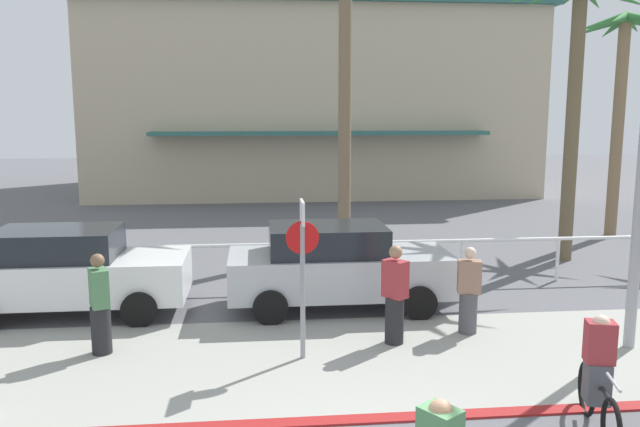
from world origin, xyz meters
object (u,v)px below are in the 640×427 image
object	(u,v)px
palm_tree_3	(578,43)
car_silver_2	(337,266)
palm_tree_2	(346,35)
stop_sign_bike_lane	(302,257)
pedestrian_1	(469,294)
pedestrian_2	(100,308)
cyclist_black_1	(599,377)
pedestrian_0	(395,299)
car_white_1	(69,271)
palm_tree_4	(622,67)

from	to	relation	value
palm_tree_3	car_silver_2	world-z (taller)	palm_tree_3
palm_tree_2	car_silver_2	bearing A→B (deg)	-99.71
stop_sign_bike_lane	pedestrian_1	world-z (taller)	stop_sign_bike_lane
stop_sign_bike_lane	palm_tree_2	size ratio (longest dim) A/B	0.32
car_silver_2	pedestrian_2	world-z (taller)	car_silver_2
palm_tree_2	cyclist_black_1	distance (m)	12.07
cyclist_black_1	pedestrian_0	size ratio (longest dim) A/B	1.04
palm_tree_3	car_silver_2	xyz separation A→B (m)	(-6.57, -3.50, -4.75)
palm_tree_2	car_silver_2	world-z (taller)	palm_tree_2
car_white_1	pedestrian_1	distance (m)	7.58
cyclist_black_1	pedestrian_1	xyz separation A→B (m)	(-0.44, 3.54, 0.03)
stop_sign_bike_lane	palm_tree_3	distance (m)	10.42
pedestrian_1	car_white_1	bearing A→B (deg)	165.69
stop_sign_bike_lane	pedestrian_0	distance (m)	1.89
palm_tree_2	car_white_1	bearing A→B (deg)	-139.11
palm_tree_4	pedestrian_0	world-z (taller)	palm_tree_4
cyclist_black_1	palm_tree_3	bearing A→B (deg)	65.50
palm_tree_4	car_white_1	bearing A→B (deg)	-156.47
pedestrian_0	pedestrian_1	xyz separation A→B (m)	(1.41, 0.37, -0.07)
palm_tree_3	pedestrian_0	xyz separation A→B (m)	(-5.86, -5.62, -4.83)
car_white_1	pedestrian_0	xyz separation A→B (m)	(5.93, -2.24, -0.08)
car_silver_2	pedestrian_0	size ratio (longest dim) A/B	2.56
palm_tree_2	cyclist_black_1	size ratio (longest dim) A/B	4.55
stop_sign_bike_lane	car_silver_2	xyz separation A→B (m)	(0.88, 2.62, -0.81)
pedestrian_0	pedestrian_1	distance (m)	1.46
cyclist_black_1	pedestrian_0	world-z (taller)	pedestrian_0
palm_tree_2	palm_tree_4	xyz separation A→B (m)	(8.69, 1.14, -0.71)
palm_tree_2	palm_tree_3	distance (m)	5.98
palm_tree_3	cyclist_black_1	size ratio (longest dim) A/B	4.06
palm_tree_3	car_white_1	bearing A→B (deg)	-164.03
pedestrian_0	pedestrian_2	size ratio (longest dim) A/B	1.02
palm_tree_2	pedestrian_2	distance (m)	10.46
palm_tree_2	pedestrian_1	bearing A→B (deg)	-80.58
palm_tree_3	cyclist_black_1	distance (m)	10.84
stop_sign_bike_lane	pedestrian_1	size ratio (longest dim) A/B	1.62
stop_sign_bike_lane	cyclist_black_1	size ratio (longest dim) A/B	1.44
cyclist_black_1	pedestrian_0	bearing A→B (deg)	120.25
stop_sign_bike_lane	palm_tree_3	world-z (taller)	palm_tree_3
pedestrian_0	stop_sign_bike_lane	bearing A→B (deg)	-162.48
palm_tree_4	palm_tree_2	bearing A→B (deg)	-172.54
car_white_1	cyclist_black_1	size ratio (longest dim) A/B	2.48
palm_tree_4	pedestrian_2	xyz separation A→B (m)	(-13.75, -8.68, -4.48)
cyclist_black_1	pedestrian_1	bearing A→B (deg)	97.06
car_silver_2	cyclist_black_1	size ratio (longest dim) A/B	2.48
palm_tree_4	palm_tree_3	bearing A→B (deg)	-134.67
palm_tree_3	stop_sign_bike_lane	bearing A→B (deg)	-140.60
palm_tree_2	cyclist_black_1	xyz separation A→B (m)	(1.63, -10.74, -5.26)
stop_sign_bike_lane	cyclist_black_1	distance (m)	4.47
pedestrian_2	palm_tree_3	bearing A→B (deg)	27.61
car_silver_2	palm_tree_3	bearing A→B (deg)	28.03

